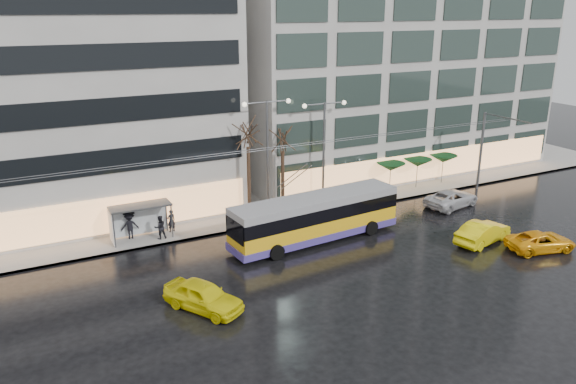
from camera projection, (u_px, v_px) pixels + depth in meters
ground at (314, 277)px, 34.42m from camera, size 140.00×140.00×0.00m
sidewalk at (252, 203)px, 47.07m from camera, size 80.00×10.00×0.15m
kerb at (278, 222)px, 42.89m from camera, size 80.00×0.10×0.15m
building_right at (388, 40)px, 54.75m from camera, size 32.00×14.00×25.00m
trolleybus at (316, 219)px, 39.34m from camera, size 12.90×5.25×5.90m
catenary at (272, 176)px, 40.21m from camera, size 42.24×5.12×7.00m
bus_shelter at (134, 215)px, 39.15m from camera, size 4.20×1.60×2.51m
street_lamp_near at (267, 142)px, 42.51m from camera, size 3.96×0.36×9.03m
street_lamp_far at (324, 139)px, 44.78m from camera, size 3.96×0.36×8.53m
tree_a at (248, 129)px, 41.68m from camera, size 3.20×3.20×8.40m
tree_b at (283, 134)px, 43.37m from camera, size 3.20×3.20×7.70m
parasol_a at (391, 167)px, 49.03m from camera, size 2.50×2.50×2.65m
parasol_b at (418, 163)px, 50.34m from camera, size 2.50×2.50×2.65m
parasol_c at (443, 159)px, 51.65m from camera, size 2.50×2.50×2.65m
taxi_a at (203, 296)px, 30.51m from camera, size 4.03×4.99×1.60m
taxi_b at (483, 232)px, 39.16m from camera, size 5.01×2.71×1.57m
taxi_c at (541, 241)px, 37.99m from camera, size 5.06×3.20×1.30m
sedan_silver at (452, 198)px, 46.34m from camera, size 5.45×3.26×1.42m
pedestrian_a at (171, 213)px, 40.50m from camera, size 1.14×1.15×2.19m
pedestrian_b at (160, 227)px, 39.46m from camera, size 0.86×0.68×1.72m
pedestrian_c at (130, 223)px, 39.43m from camera, size 1.26×0.85×2.11m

